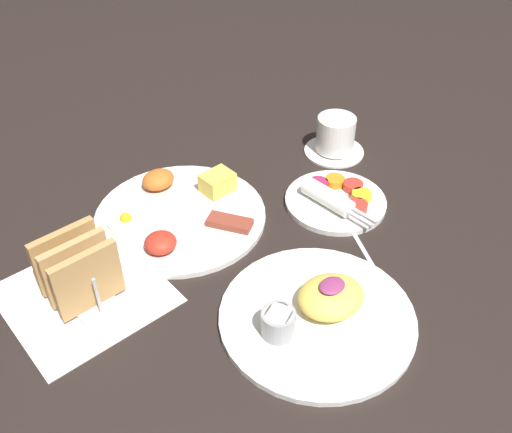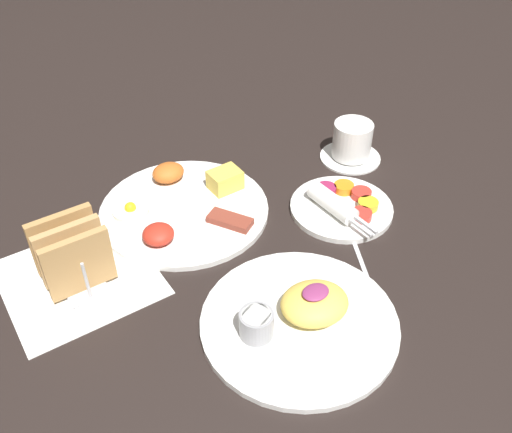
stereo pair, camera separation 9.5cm
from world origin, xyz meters
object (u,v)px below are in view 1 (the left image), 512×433
coffee_cup (335,137)px  plate_foreground (318,312)px  plate_condiments (336,199)px  plate_breakfast (180,212)px  toast_rack (78,271)px

coffee_cup → plate_foreground: bearing=-140.1°
plate_foreground → coffee_cup: 0.44m
plate_condiments → coffee_cup: size_ratio=1.60×
plate_breakfast → coffee_cup: 0.36m
toast_rack → coffee_cup: bearing=2.4°
plate_foreground → coffee_cup: size_ratio=2.35×
plate_breakfast → plate_foreground: bearing=-87.0°
plate_breakfast → plate_condiments: (0.23, -0.15, 0.00)m
plate_breakfast → plate_foreground: 0.32m
plate_breakfast → toast_rack: toast_rack is taller
plate_breakfast → coffee_cup: bearing=-5.5°
plate_breakfast → coffee_cup: (0.36, -0.03, 0.03)m
plate_foreground → plate_condiments: bearing=37.5°
plate_foreground → toast_rack: bearing=131.6°
plate_foreground → plate_breakfast: bearing=93.0°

